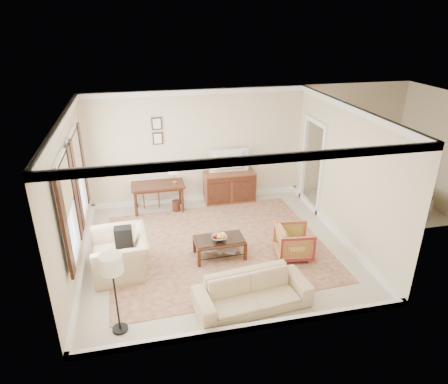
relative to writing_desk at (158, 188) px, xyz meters
name	(u,v)px	position (x,y,z in m)	size (l,w,h in m)	color
room_shell	(217,135)	(1.08, -2.08, 1.88)	(5.51, 5.01, 2.91)	beige
annex_bedroom	(380,193)	(5.57, -0.93, -0.25)	(3.00, 2.70, 2.90)	beige
window_front	(68,209)	(-1.62, -2.78, 0.96)	(0.12, 1.56, 1.80)	#CCB284
window_rear	(78,175)	(-1.62, -1.18, 0.96)	(0.12, 1.56, 1.80)	#CCB284
doorway	(312,166)	(3.79, -0.58, 0.48)	(0.10, 1.12, 2.25)	white
rug	(217,246)	(1.08, -2.01, -0.59)	(4.46, 3.83, 0.01)	maroon
writing_desk	(158,188)	(0.00, 0.00, 0.00)	(1.29, 0.64, 0.70)	#4C2315
desk_chair	(150,186)	(-0.18, 0.35, -0.07)	(0.45, 0.45, 1.05)	brown
desk_lamp	(174,173)	(0.42, 0.00, 0.36)	(0.32, 0.32, 0.50)	silver
framed_prints	(157,131)	(0.10, 0.39, 1.35)	(0.25, 0.04, 0.68)	#4C2315
sideboard	(229,187)	(1.85, 0.14, -0.19)	(1.32, 0.51, 0.81)	brown
tv	(230,154)	(1.85, 0.12, 0.71)	(0.99, 0.57, 0.13)	black
coffee_table	(219,243)	(1.05, -2.40, -0.27)	(1.01, 0.61, 0.42)	#4C2315
fruit_bowl	(219,237)	(1.04, -2.43, -0.12)	(0.42, 0.42, 0.10)	silver
book_a	(215,250)	(0.94, -2.42, -0.43)	(0.28, 0.04, 0.38)	brown
book_b	(227,249)	(1.21, -2.40, -0.43)	(0.28, 0.03, 0.38)	brown
striped_armchair	(294,241)	(2.52, -2.70, -0.23)	(0.70, 0.66, 0.72)	maroon
club_armchair	(120,248)	(-0.88, -2.48, -0.08)	(1.17, 0.76, 1.03)	#C5B185
backpack	(123,236)	(-0.79, -2.49, 0.17)	(0.32, 0.22, 0.40)	black
sofa	(252,288)	(1.27, -4.00, -0.22)	(1.93, 0.56, 0.76)	#C5B185
floor_lamp	(112,269)	(-0.90, -4.09, 0.55)	(0.34, 0.34, 1.38)	black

